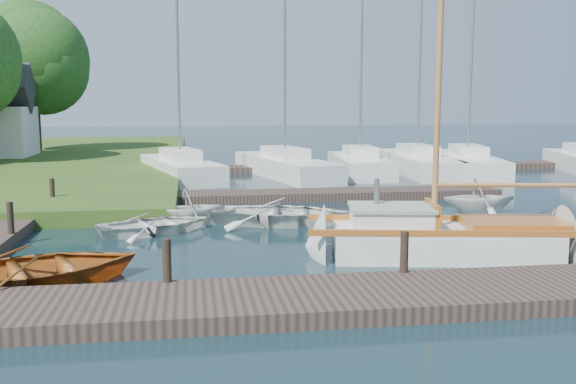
{
  "coord_description": "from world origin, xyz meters",
  "views": [
    {
      "loc": [
        -2.54,
        -16.57,
        3.56
      ],
      "look_at": [
        0.0,
        0.0,
        1.2
      ],
      "focal_mm": 40.0,
      "sensor_mm": 36.0,
      "label": 1
    }
  ],
  "objects": [
    {
      "name": "pontoon",
      "position": [
        10.0,
        16.0,
        0.15
      ],
      "size": [
        30.0,
        1.6,
        0.3
      ],
      "primitive_type": "cube",
      "color": "#2F221C",
      "rests_on": "ground"
    },
    {
      "name": "tender_c",
      "position": [
        0.05,
        1.78,
        0.41
      ],
      "size": [
        4.64,
        3.85,
        0.83
      ],
      "primitive_type": "imported",
      "rotation": [
        0.0,
        0.0,
        1.29
      ],
      "color": "silver",
      "rests_on": "ground"
    },
    {
      "name": "marina_boat_3",
      "position": [
        8.87,
        14.49,
        0.57
      ],
      "size": [
        2.74,
        9.18,
        11.43
      ],
      "rotation": [
        0.0,
        0.0,
        1.51
      ],
      "color": "silver",
      "rests_on": "ground"
    },
    {
      "name": "mooring_post_1",
      "position": [
        -3.0,
        -5.0,
        0.7
      ],
      "size": [
        0.16,
        0.16,
        0.8
      ],
      "primitive_type": "cylinder",
      "color": "black",
      "rests_on": "near_dock"
    },
    {
      "name": "tree_7",
      "position": [
        -12.0,
        26.05,
        6.2
      ],
      "size": [
        6.83,
        6.83,
        9.38
      ],
      "color": "#332114",
      "rests_on": "shore"
    },
    {
      "name": "near_dock",
      "position": [
        0.0,
        -6.0,
        0.15
      ],
      "size": [
        18.0,
        2.2,
        0.3
      ],
      "primitive_type": "cube",
      "color": "#2F221C",
      "rests_on": "ground"
    },
    {
      "name": "tender_a",
      "position": [
        -3.54,
        1.05,
        0.32
      ],
      "size": [
        3.71,
        3.21,
        0.64
      ],
      "primitive_type": "imported",
      "rotation": [
        0.0,
        0.0,
        1.95
      ],
      "color": "silver",
      "rests_on": "ground"
    },
    {
      "name": "dinghy",
      "position": [
        -5.62,
        -3.9,
        0.43
      ],
      "size": [
        5.02,
        4.38,
        0.87
      ],
      "primitive_type": "imported",
      "rotation": [
        0.0,
        0.0,
        1.97
      ],
      "color": "#925A1B",
      "rests_on": "ground"
    },
    {
      "name": "marina_boat_4",
      "position": [
        11.32,
        13.91,
        0.57
      ],
      "size": [
        3.9,
        8.92,
        11.15
      ],
      "rotation": [
        0.0,
        0.0,
        1.37
      ],
      "color": "silver",
      "rests_on": "ground"
    },
    {
      "name": "marina_boat_2",
      "position": [
        5.73,
        14.03,
        0.59
      ],
      "size": [
        2.73,
        7.21,
        12.09
      ],
      "rotation": [
        0.0,
        0.0,
        1.49
      ],
      "color": "silver",
      "rests_on": "ground"
    },
    {
      "name": "sailboat",
      "position": [
        3.35,
        -2.78,
        0.34
      ],
      "size": [
        7.39,
        3.22,
        9.83
      ],
      "rotation": [
        0.0,
        0.0,
        -0.18
      ],
      "color": "silver",
      "rests_on": "ground"
    },
    {
      "name": "far_dock",
      "position": [
        2.0,
        6.5,
        0.15
      ],
      "size": [
        14.0,
        1.6,
        0.3
      ],
      "primitive_type": "cube",
      "color": "#2F221C",
      "rests_on": "ground"
    },
    {
      "name": "tender_b",
      "position": [
        -2.57,
        2.35,
        0.56
      ],
      "size": [
        2.51,
        2.29,
        1.13
      ],
      "primitive_type": "imported",
      "rotation": [
        0.0,
        0.0,
        1.81
      ],
      "color": "silver",
      "rests_on": "ground"
    },
    {
      "name": "mooring_post_2",
      "position": [
        1.5,
        -5.0,
        0.7
      ],
      "size": [
        0.16,
        0.16,
        0.8
      ],
      "primitive_type": "cylinder",
      "color": "black",
      "rests_on": "near_dock"
    },
    {
      "name": "marina_boat_1",
      "position": [
        1.98,
        13.89,
        0.57
      ],
      "size": [
        4.21,
        9.15,
        11.44
      ],
      "rotation": [
        0.0,
        0.0,
        1.81
      ],
      "color": "silver",
      "rests_on": "ground"
    },
    {
      "name": "mooring_post_4",
      "position": [
        -7.0,
        0.0,
        0.7
      ],
      "size": [
        0.16,
        0.16,
        0.8
      ],
      "primitive_type": "cylinder",
      "color": "black",
      "rests_on": "left_dock"
    },
    {
      "name": "tender_d",
      "position": [
        6.66,
        2.69,
        0.61
      ],
      "size": [
        2.44,
        2.14,
        1.23
      ],
      "primitive_type": "imported",
      "rotation": [
        0.0,
        0.0,
        1.51
      ],
      "color": "silver",
      "rests_on": "ground"
    },
    {
      "name": "mooring_post_5",
      "position": [
        -7.0,
        5.0,
        0.7
      ],
      "size": [
        0.16,
        0.16,
        0.8
      ],
      "primitive_type": "cylinder",
      "color": "black",
      "rests_on": "left_dock"
    },
    {
      "name": "marina_boat_0",
      "position": [
        -2.99,
        13.6,
        0.57
      ],
      "size": [
        4.14,
        8.07,
        10.48
      ],
      "rotation": [
        0.0,
        0.0,
        1.83
      ],
      "color": "silver",
      "rests_on": "ground"
    },
    {
      "name": "ground",
      "position": [
        0.0,
        0.0,
        0.0
      ],
      "size": [
        160.0,
        160.0,
        0.0
      ],
      "primitive_type": "plane",
      "color": "black",
      "rests_on": "ground"
    }
  ]
}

